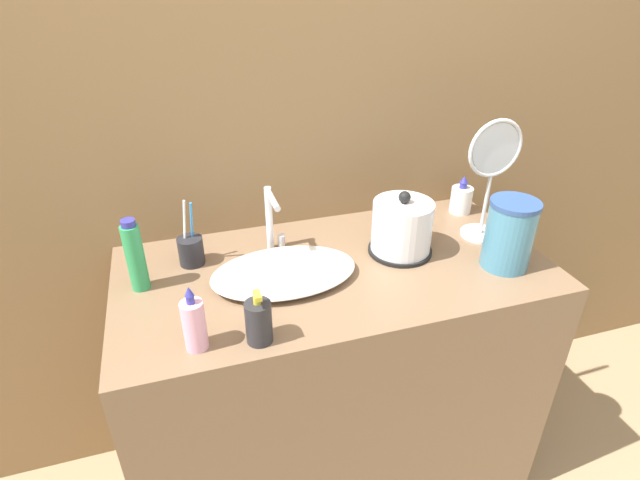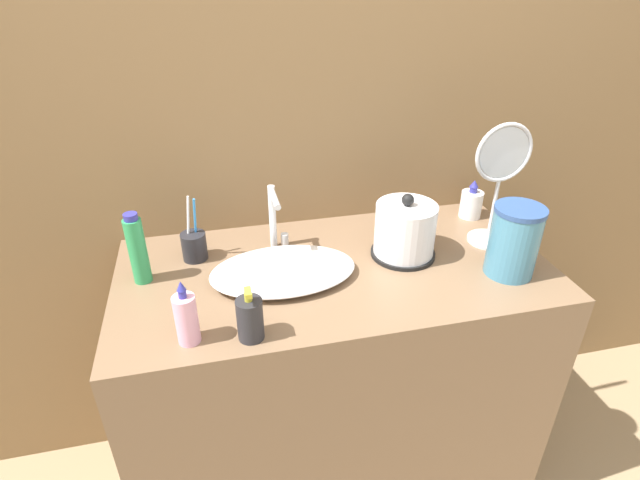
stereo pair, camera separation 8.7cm
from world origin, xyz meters
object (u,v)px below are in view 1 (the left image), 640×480
vanity_mirror (491,173)px  electric_kettle (402,229)px  faucet (272,217)px  hand_cream_bottle (461,199)px  lotion_bottle (259,321)px  mouthwash_bottle (194,324)px  shampoo_bottle (135,256)px  toothbrush_cup (191,250)px  water_pitcher (509,234)px

vanity_mirror → electric_kettle: bearing=-176.7°
faucet → hand_cream_bottle: faucet is taller
lotion_bottle → vanity_mirror: size_ratio=0.37×
faucet → mouthwash_bottle: 0.47m
hand_cream_bottle → shampoo_bottle: bearing=-172.0°
electric_kettle → shampoo_bottle: shampoo_bottle is taller
faucet → toothbrush_cup: 0.26m
electric_kettle → toothbrush_cup: 0.63m
lotion_bottle → mouthwash_bottle: mouthwash_bottle is taller
faucet → toothbrush_cup: (-0.25, -0.00, -0.07)m
toothbrush_cup → shampoo_bottle: 0.18m
shampoo_bottle → mouthwash_bottle: shampoo_bottle is taller
faucet → electric_kettle: size_ratio=1.01×
toothbrush_cup → mouthwash_bottle: toothbrush_cup is taller
mouthwash_bottle → hand_cream_bottle: bearing=24.7°
toothbrush_cup → water_pitcher: water_pitcher is taller
hand_cream_bottle → toothbrush_cup: bearing=-176.0°
vanity_mirror → toothbrush_cup: bearing=173.4°
toothbrush_cup → hand_cream_bottle: 0.94m
shampoo_bottle → vanity_mirror: size_ratio=0.54×
faucet → water_pitcher: 0.69m
hand_cream_bottle → faucet: bearing=-174.7°
electric_kettle → shampoo_bottle: bearing=177.3°
faucet → water_pitcher: water_pitcher is taller
electric_kettle → lotion_bottle: (-0.49, -0.27, -0.02)m
shampoo_bottle → vanity_mirror: 1.07m
faucet → hand_cream_bottle: (0.70, 0.06, -0.06)m
toothbrush_cup → vanity_mirror: vanity_mirror is taller
faucet → toothbrush_cup: faucet is taller
electric_kettle → vanity_mirror: (0.30, 0.02, 0.14)m
mouthwash_bottle → vanity_mirror: bearing=16.1°
water_pitcher → hand_cream_bottle: bearing=79.7°
mouthwash_bottle → hand_cream_bottle: 1.06m
mouthwash_bottle → hand_cream_bottle: size_ratio=1.26×
faucet → vanity_mirror: size_ratio=0.53×
electric_kettle → hand_cream_bottle: electric_kettle is taller
faucet → shampoo_bottle: shampoo_bottle is taller
electric_kettle → water_pitcher: (0.26, -0.16, 0.03)m
lotion_bottle → vanity_mirror: bearing=20.2°
toothbrush_cup → vanity_mirror: size_ratio=0.52×
electric_kettle → vanity_mirror: size_ratio=0.52×
lotion_bottle → mouthwash_bottle: size_ratio=0.84×
toothbrush_cup → mouthwash_bottle: (-0.02, -0.38, 0.02)m
toothbrush_cup → mouthwash_bottle: bearing=-93.1°
faucet → vanity_mirror: bearing=-9.2°
faucet → mouthwash_bottle: bearing=-125.2°
faucet → electric_kettle: bearing=-18.5°
vanity_mirror → shampoo_bottle: bearing=179.0°
electric_kettle → vanity_mirror: bearing=3.3°
shampoo_bottle → mouthwash_bottle: (0.13, -0.29, -0.03)m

